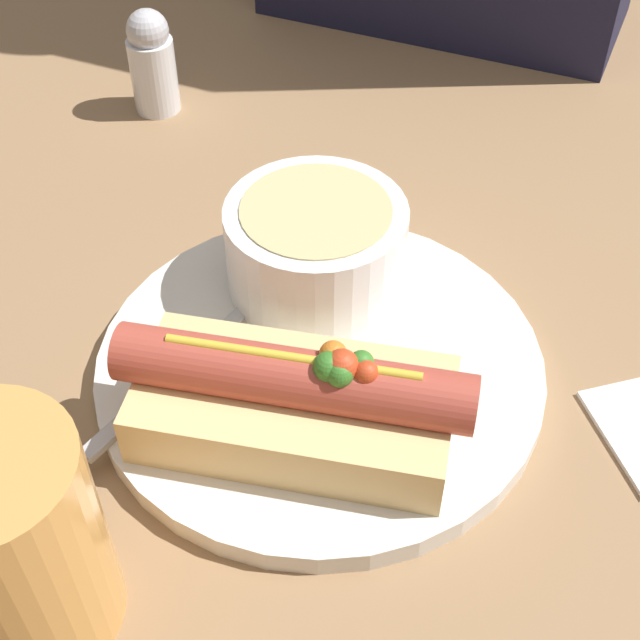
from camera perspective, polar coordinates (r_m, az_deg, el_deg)
ground_plane at (r=0.49m, az=-0.00°, el=-3.52°), size 4.00×4.00×0.00m
dinner_plate at (r=0.49m, az=-0.00°, el=-3.01°), size 0.24×0.24×0.01m
hot_dog at (r=0.44m, az=-1.61°, el=-5.03°), size 0.18×0.10×0.06m
soup_bowl at (r=0.51m, az=-0.26°, el=4.92°), size 0.10×0.10×0.06m
spoon at (r=0.51m, az=-4.93°, el=0.64°), size 0.06×0.17×0.01m
drinking_glass at (r=0.39m, az=-19.15°, el=-13.42°), size 0.08×0.08×0.11m
salt_shaker at (r=0.70m, az=-10.70°, el=15.93°), size 0.03×0.03×0.08m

